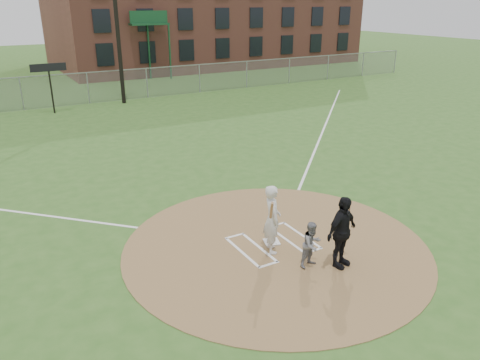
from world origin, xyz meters
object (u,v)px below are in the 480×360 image
batter_at_plate (272,219)px  home_plate (272,242)px  catcher (312,244)px  umpire (342,232)px

batter_at_plate → home_plate: bearing=55.6°
home_plate → catcher: (0.20, -1.52, 0.60)m
umpire → batter_at_plate: size_ratio=1.00×
home_plate → catcher: size_ratio=0.35×
home_plate → catcher: 1.64m
catcher → umpire: size_ratio=0.64×
catcher → umpire: umpire is taller
home_plate → batter_at_plate: 1.05m
home_plate → catcher: catcher is taller
home_plate → catcher: bearing=-82.6°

